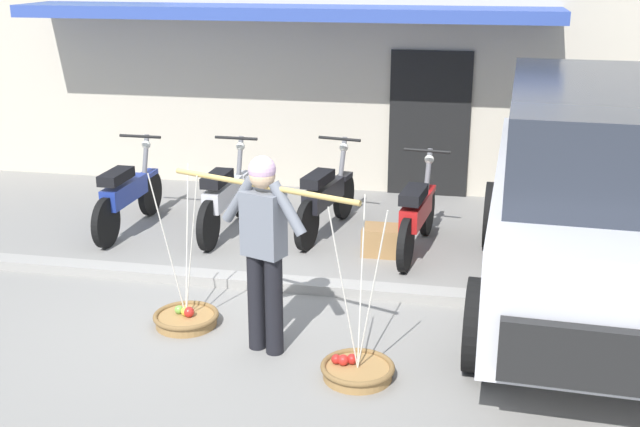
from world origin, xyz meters
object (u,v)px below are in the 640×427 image
at_px(motorcycle_nearest_shop, 127,195).
at_px(fruit_basket_right_side, 186,317).
at_px(fruit_basket_left_side, 357,369).
at_px(motorcycle_third_in_row, 325,198).
at_px(motorcycle_end_of_row, 417,214).
at_px(wooden_crate, 382,240).
at_px(fruit_vendor, 264,242).
at_px(motorcycle_second_in_row, 225,197).
at_px(parked_truck, 601,192).

bearing_deg(motorcycle_nearest_shop, fruit_basket_right_side, -55.76).
bearing_deg(fruit_basket_left_side, motorcycle_third_in_row, 104.98).
distance_m(motorcycle_end_of_row, wooden_crate, 0.48).
xyz_separation_m(fruit_vendor, motorcycle_third_in_row, (-0.06, 3.02, -0.53)).
distance_m(motorcycle_second_in_row, motorcycle_third_in_row, 1.20).
bearing_deg(fruit_basket_left_side, motorcycle_second_in_row, 123.59).
xyz_separation_m(motorcycle_second_in_row, motorcycle_end_of_row, (2.30, -0.21, 0.00)).
distance_m(fruit_vendor, motorcycle_end_of_row, 2.85).
height_order(fruit_basket_right_side, motorcycle_second_in_row, fruit_basket_right_side).
height_order(parked_truck, wooden_crate, parked_truck).
xyz_separation_m(motorcycle_second_in_row, parked_truck, (4.05, -1.33, 0.68)).
height_order(fruit_basket_left_side, motorcycle_nearest_shop, fruit_basket_left_side).
relative_size(fruit_basket_right_side, parked_truck, 0.30).
relative_size(motorcycle_third_in_row, wooden_crate, 4.10).
distance_m(fruit_basket_right_side, motorcycle_third_in_row, 2.83).
bearing_deg(parked_truck, wooden_crate, 154.84).
height_order(fruit_vendor, motorcycle_second_in_row, fruit_vendor).
bearing_deg(wooden_crate, fruit_basket_right_side, -125.39).
bearing_deg(motorcycle_second_in_row, parked_truck, -18.17).
xyz_separation_m(fruit_basket_right_side, motorcycle_nearest_shop, (-1.60, 2.35, 0.38)).
relative_size(fruit_vendor, motorcycle_nearest_shop, 0.93).
height_order(motorcycle_second_in_row, parked_truck, parked_truck).
height_order(fruit_vendor, fruit_basket_right_side, fruit_vendor).
bearing_deg(fruit_basket_right_side, parked_truck, 17.65).
relative_size(fruit_basket_left_side, motorcycle_end_of_row, 0.80).
bearing_deg(wooden_crate, fruit_basket_left_side, -87.23).
height_order(motorcycle_nearest_shop, parked_truck, parked_truck).
bearing_deg(motorcycle_end_of_row, fruit_basket_right_side, -129.77).
relative_size(motorcycle_third_in_row, motorcycle_end_of_row, 0.99).
relative_size(fruit_basket_left_side, fruit_basket_right_side, 1.00).
xyz_separation_m(fruit_basket_left_side, wooden_crate, (-0.13, 2.78, 0.08)).
bearing_deg(parked_truck, motorcycle_end_of_row, 147.41).
bearing_deg(motorcycle_second_in_row, fruit_vendor, -66.08).
distance_m(fruit_basket_left_side, motorcycle_second_in_row, 3.76).
bearing_deg(fruit_vendor, fruit_basket_left_side, -20.87).
distance_m(fruit_vendor, motorcycle_second_in_row, 3.11).
distance_m(fruit_basket_left_side, motorcycle_end_of_row, 2.94).
distance_m(motorcycle_nearest_shop, wooden_crate, 3.15).
xyz_separation_m(fruit_basket_left_side, motorcycle_end_of_row, (0.23, 2.91, 0.38)).
distance_m(motorcycle_nearest_shop, parked_truck, 5.42).
relative_size(fruit_vendor, parked_truck, 0.35).
bearing_deg(motorcycle_second_in_row, fruit_basket_left_side, -56.41).
height_order(fruit_basket_left_side, wooden_crate, fruit_basket_left_side).
height_order(motorcycle_nearest_shop, wooden_crate, motorcycle_nearest_shop).
xyz_separation_m(fruit_basket_left_side, motorcycle_second_in_row, (-2.07, 3.12, 0.38)).
distance_m(motorcycle_second_in_row, wooden_crate, 1.99).
height_order(fruit_vendor, parked_truck, parked_truck).
bearing_deg(fruit_basket_right_side, fruit_vendor, -20.84).
xyz_separation_m(fruit_vendor, motorcycle_second_in_row, (-1.24, 2.80, -0.53)).
height_order(fruit_vendor, motorcycle_third_in_row, fruit_vendor).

